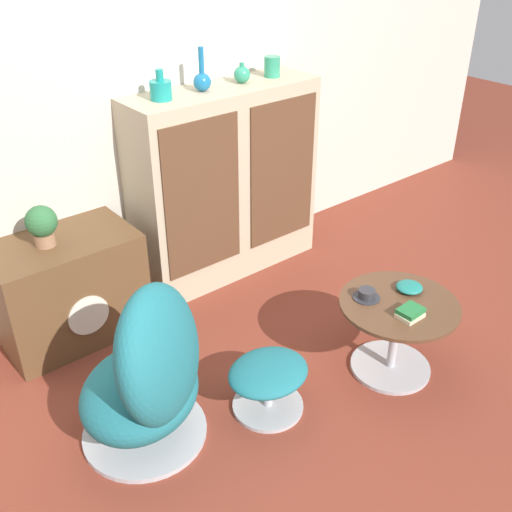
{
  "coord_description": "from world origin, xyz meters",
  "views": [
    {
      "loc": [
        -1.49,
        -1.46,
        2.04
      ],
      "look_at": [
        0.1,
        0.49,
        0.55
      ],
      "focal_mm": 42.0,
      "sensor_mm": 36.0,
      "label": 1
    }
  ],
  "objects_px": {
    "book_stack": "(410,313)",
    "sideboard": "(225,183)",
    "coffee_table": "(396,328)",
    "teacup": "(367,295)",
    "vase_leftmost": "(161,89)",
    "tv_console": "(68,289)",
    "vase_rightmost": "(272,67)",
    "vase_inner_left": "(202,80)",
    "vase_inner_right": "(242,74)",
    "potted_plant": "(42,224)",
    "bowl": "(409,287)",
    "ottoman": "(268,378)",
    "egg_chair": "(149,375)"
  },
  "relations": [
    {
      "from": "coffee_table",
      "to": "vase_inner_left",
      "type": "bearing_deg",
      "value": 97.38
    },
    {
      "from": "sideboard",
      "to": "teacup",
      "type": "xyz_separation_m",
      "value": [
        -0.05,
        -1.19,
        -0.16
      ]
    },
    {
      "from": "tv_console",
      "to": "potted_plant",
      "type": "distance_m",
      "value": 0.41
    },
    {
      "from": "vase_inner_right",
      "to": "teacup",
      "type": "relative_size",
      "value": 0.85
    },
    {
      "from": "vase_inner_right",
      "to": "bowl",
      "type": "bearing_deg",
      "value": -89.04
    },
    {
      "from": "vase_inner_left",
      "to": "vase_inner_right",
      "type": "height_order",
      "value": "vase_inner_left"
    },
    {
      "from": "egg_chair",
      "to": "vase_inner_left",
      "type": "relative_size",
      "value": 3.38
    },
    {
      "from": "book_stack",
      "to": "vase_rightmost",
      "type": "bearing_deg",
      "value": 75.29
    },
    {
      "from": "egg_chair",
      "to": "vase_leftmost",
      "type": "distance_m",
      "value": 1.48
    },
    {
      "from": "coffee_table",
      "to": "vase_inner_right",
      "type": "bearing_deg",
      "value": 85.67
    },
    {
      "from": "book_stack",
      "to": "sideboard",
      "type": "bearing_deg",
      "value": 89.58
    },
    {
      "from": "ottoman",
      "to": "vase_leftmost",
      "type": "bearing_deg",
      "value": 78.77
    },
    {
      "from": "potted_plant",
      "to": "bowl",
      "type": "distance_m",
      "value": 1.82
    },
    {
      "from": "ottoman",
      "to": "coffee_table",
      "type": "xyz_separation_m",
      "value": [
        0.66,
        -0.18,
        0.08
      ]
    },
    {
      "from": "coffee_table",
      "to": "vase_leftmost",
      "type": "bearing_deg",
      "value": 108.01
    },
    {
      "from": "sideboard",
      "to": "bowl",
      "type": "bearing_deg",
      "value": -82.78
    },
    {
      "from": "teacup",
      "to": "ottoman",
      "type": "bearing_deg",
      "value": 174.38
    },
    {
      "from": "tv_console",
      "to": "ottoman",
      "type": "height_order",
      "value": "tv_console"
    },
    {
      "from": "ottoman",
      "to": "book_stack",
      "type": "bearing_deg",
      "value": -25.18
    },
    {
      "from": "ottoman",
      "to": "teacup",
      "type": "relative_size",
      "value": 2.9
    },
    {
      "from": "vase_rightmost",
      "to": "vase_inner_right",
      "type": "bearing_deg",
      "value": 180.0
    },
    {
      "from": "sideboard",
      "to": "vase_inner_left",
      "type": "distance_m",
      "value": 0.65
    },
    {
      "from": "sideboard",
      "to": "teacup",
      "type": "height_order",
      "value": "sideboard"
    },
    {
      "from": "sideboard",
      "to": "vase_leftmost",
      "type": "height_order",
      "value": "vase_leftmost"
    },
    {
      "from": "coffee_table",
      "to": "bowl",
      "type": "bearing_deg",
      "value": 18.58
    },
    {
      "from": "teacup",
      "to": "vase_leftmost",
      "type": "bearing_deg",
      "value": 105.88
    },
    {
      "from": "tv_console",
      "to": "ottoman",
      "type": "distance_m",
      "value": 1.19
    },
    {
      "from": "vase_rightmost",
      "to": "bowl",
      "type": "height_order",
      "value": "vase_rightmost"
    },
    {
      "from": "bowl",
      "to": "tv_console",
      "type": "bearing_deg",
      "value": 134.59
    },
    {
      "from": "vase_inner_right",
      "to": "potted_plant",
      "type": "bearing_deg",
      "value": -178.33
    },
    {
      "from": "potted_plant",
      "to": "teacup",
      "type": "distance_m",
      "value": 1.61
    },
    {
      "from": "vase_leftmost",
      "to": "vase_inner_right",
      "type": "height_order",
      "value": "vase_leftmost"
    },
    {
      "from": "teacup",
      "to": "bowl",
      "type": "distance_m",
      "value": 0.23
    },
    {
      "from": "tv_console",
      "to": "vase_inner_left",
      "type": "xyz_separation_m",
      "value": [
        0.93,
        0.04,
        0.93
      ]
    },
    {
      "from": "coffee_table",
      "to": "teacup",
      "type": "relative_size",
      "value": 4.31
    },
    {
      "from": "tv_console",
      "to": "bowl",
      "type": "xyz_separation_m",
      "value": [
        1.23,
        -1.24,
        0.13
      ]
    },
    {
      "from": "ottoman",
      "to": "vase_inner_right",
      "type": "relative_size",
      "value": 3.4
    },
    {
      "from": "teacup",
      "to": "book_stack",
      "type": "relative_size",
      "value": 1.09
    },
    {
      "from": "vase_leftmost",
      "to": "vase_inner_left",
      "type": "relative_size",
      "value": 0.67
    },
    {
      "from": "coffee_table",
      "to": "potted_plant",
      "type": "distance_m",
      "value": 1.79
    },
    {
      "from": "vase_leftmost",
      "to": "vase_rightmost",
      "type": "height_order",
      "value": "vase_leftmost"
    },
    {
      "from": "vase_inner_right",
      "to": "egg_chair",
      "type": "bearing_deg",
      "value": -142.54
    },
    {
      "from": "teacup",
      "to": "vase_rightmost",
      "type": "bearing_deg",
      "value": 70.92
    },
    {
      "from": "sideboard",
      "to": "vase_inner_right",
      "type": "bearing_deg",
      "value": 1.58
    },
    {
      "from": "tv_console",
      "to": "vase_inner_right",
      "type": "xyz_separation_m",
      "value": [
        1.21,
        0.04,
        0.92
      ]
    },
    {
      "from": "vase_leftmost",
      "to": "vase_rightmost",
      "type": "distance_m",
      "value": 0.75
    },
    {
      "from": "egg_chair",
      "to": "vase_inner_right",
      "type": "bearing_deg",
      "value": 37.46
    },
    {
      "from": "tv_console",
      "to": "vase_inner_left",
      "type": "height_order",
      "value": "vase_inner_left"
    },
    {
      "from": "sideboard",
      "to": "vase_rightmost",
      "type": "height_order",
      "value": "vase_rightmost"
    },
    {
      "from": "tv_console",
      "to": "vase_rightmost",
      "type": "distance_m",
      "value": 1.7
    }
  ]
}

